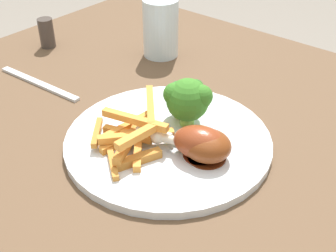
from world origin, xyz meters
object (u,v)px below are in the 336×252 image
dinner_plate (168,141)px  fork (39,83)px  broccoli_floret_front (184,96)px  broccoli_floret_back (189,97)px  chicken_drumstick_near (204,145)px  chicken_drumstick_far (196,142)px  pepper_shaker (47,33)px  broccoli_floret_middle (188,99)px  water_glass (161,28)px  dining_table (171,184)px  carrot_fries_pile (131,135)px

dinner_plate → fork: size_ratio=1.55×
broccoli_floret_front → broccoli_floret_back: 0.01m
chicken_drumstick_near → chicken_drumstick_far: chicken_drumstick_far is taller
pepper_shaker → broccoli_floret_middle: bearing=-7.9°
chicken_drumstick_near → fork: 0.35m
chicken_drumstick_far → fork: size_ratio=0.70×
fork → water_glass: (0.09, 0.23, 0.05)m
broccoli_floret_middle → fork: 0.30m
fork → dining_table: bearing=6.0°
chicken_drumstick_far → dinner_plate: bearing=173.7°
broccoli_floret_middle → fork: bearing=-169.2°
water_glass → pepper_shaker: water_glass is taller
broccoli_floret_back → chicken_drumstick_near: 0.09m
dinner_plate → broccoli_floret_middle: 0.07m
chicken_drumstick_far → pepper_shaker: bearing=166.9°
chicken_drumstick_far → water_glass: size_ratio=1.19×
broccoli_floret_middle → chicken_drumstick_near: bearing=-36.6°
dining_table → water_glass: (-0.18, 0.18, 0.17)m
dinner_plate → broccoli_floret_back: 0.07m
broccoli_floret_middle → water_glass: water_glass is taller
chicken_drumstick_near → chicken_drumstick_far: size_ratio=0.86×
fork → pepper_shaker: pepper_shaker is taller
carrot_fries_pile → chicken_drumstick_near: same height
dining_table → broccoli_floret_front: (0.00, 0.02, 0.16)m
broccoli_floret_middle → chicken_drumstick_far: size_ratio=0.55×
carrot_fries_pile → dinner_plate: bearing=59.5°
broccoli_floret_middle → carrot_fries_pile: size_ratio=0.45×
carrot_fries_pile → pepper_shaker: size_ratio=2.73×
chicken_drumstick_far → carrot_fries_pile: bearing=-153.7°
broccoli_floret_back → chicken_drumstick_near: bearing=-40.2°
dining_table → broccoli_floret_middle: bearing=24.7°
chicken_drumstick_near → broccoli_floret_middle: bearing=143.4°
dinner_plate → chicken_drumstick_near: 0.07m
fork → broccoli_floret_front: bearing=10.6°
broccoli_floret_middle → fork: (-0.29, -0.05, -0.05)m
water_glass → pepper_shaker: bearing=-149.5°
carrot_fries_pile → chicken_drumstick_near: (0.09, 0.04, 0.00)m
broccoli_floret_middle → broccoli_floret_back: 0.02m
chicken_drumstick_far → fork: chicken_drumstick_far is taller
chicken_drumstick_near → fork: chicken_drumstick_near is taller
carrot_fries_pile → water_glass: 0.32m
dinner_plate → pepper_shaker: size_ratio=4.98×
broccoli_floret_back → broccoli_floret_middle: bearing=-59.9°
pepper_shaker → chicken_drumstick_near: bearing=-12.5°
dinner_plate → broccoli_floret_front: broccoli_floret_front is taller
broccoli_floret_back → carrot_fries_pile: 0.11m
chicken_drumstick_far → fork: 0.34m
dining_table → carrot_fries_pile: (-0.01, -0.08, 0.14)m
dinner_plate → water_glass: size_ratio=2.64×
dining_table → broccoli_floret_back: broccoli_floret_back is taller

